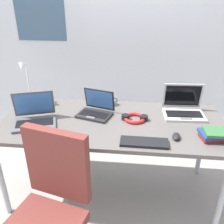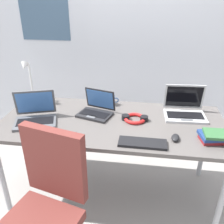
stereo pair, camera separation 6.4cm
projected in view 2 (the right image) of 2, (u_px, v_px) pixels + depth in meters
ground_plane at (112, 190)px, 2.32m from camera, size 12.00×12.00×0.00m
wall_back at (126, 29)px, 2.72m from camera, size 6.00×0.13×2.60m
desk at (112, 127)px, 2.02m from camera, size 1.80×0.80×0.74m
desk_lamp at (29, 82)px, 2.25m from camera, size 0.12×0.18×0.40m
laptop_near_lamp at (35, 116)px, 1.97m from camera, size 0.39×0.35×0.24m
laptop_front_right at (185, 110)px, 2.06m from camera, size 0.34×0.28×0.25m
laptop_far_corner at (96, 110)px, 2.08m from camera, size 0.32×0.29×0.20m
external_keyboard at (142, 143)px, 1.69m from camera, size 0.33×0.12×0.02m
computer_mouse at (175, 138)px, 1.74m from camera, size 0.07×0.10×0.03m
cell_phone at (76, 138)px, 1.75m from camera, size 0.13×0.15×0.01m
headphones at (135, 118)px, 2.00m from camera, size 0.21×0.18×0.04m
book_stack at (215, 137)px, 1.71m from camera, size 0.23×0.18×0.07m
coffee_mug at (111, 100)px, 2.25m from camera, size 0.11×0.08×0.09m
office_chair at (44, 222)px, 1.53m from camera, size 0.54×0.59×0.97m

